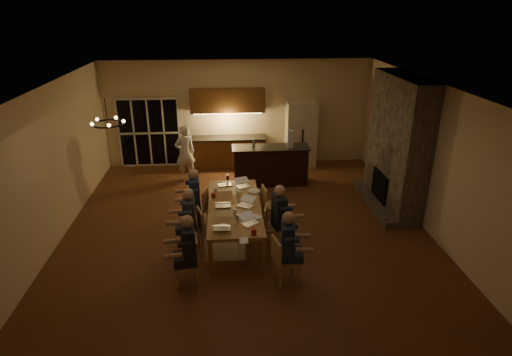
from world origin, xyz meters
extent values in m
plane|color=brown|center=(0.00, 0.00, 0.00)|extent=(9.00, 9.00, 0.00)
cube|color=beige|center=(0.00, 4.52, 1.60)|extent=(8.00, 0.04, 3.20)
cube|color=beige|center=(-4.02, 0.00, 1.60)|extent=(0.04, 9.00, 3.20)
cube|color=beige|center=(4.02, 0.00, 1.60)|extent=(0.04, 9.00, 3.20)
cube|color=white|center=(0.00, 0.00, 3.22)|extent=(8.00, 9.00, 0.04)
cube|color=black|center=(-2.70, 4.47, 1.05)|extent=(1.86, 0.08, 2.10)
cube|color=#6F6157|center=(3.70, 1.20, 1.60)|extent=(0.58, 2.50, 3.20)
cube|color=beige|center=(1.90, 4.15, 1.00)|extent=(0.90, 0.68, 2.00)
cube|color=#AE8445|center=(-0.27, -0.13, 0.38)|extent=(1.10, 2.78, 0.75)
cube|color=black|center=(0.82, 2.75, 0.54)|extent=(2.11, 0.70, 1.08)
imported|color=white|center=(-1.55, 3.27, 0.79)|extent=(0.68, 0.57, 1.59)
torus|color=black|center=(-2.47, -0.80, 2.75)|extent=(0.58, 0.58, 0.03)
cylinder|color=white|center=(-0.27, -0.52, 0.80)|extent=(0.08, 0.08, 0.10)
cylinder|color=white|center=(-0.17, 0.40, 0.80)|extent=(0.08, 0.08, 0.10)
cylinder|color=white|center=(-0.66, 0.61, 0.80)|extent=(0.08, 0.08, 0.10)
cylinder|color=red|center=(0.05, -1.40, 0.81)|extent=(0.10, 0.10, 0.12)
cylinder|color=red|center=(-0.71, 0.30, 0.81)|extent=(0.10, 0.10, 0.12)
cylinder|color=#B2B2B7|center=(-0.23, -0.80, 0.81)|extent=(0.06, 0.06, 0.12)
cylinder|color=#3F0F0C|center=(-0.38, 1.32, 0.81)|extent=(0.07, 0.07, 0.12)
cylinder|color=white|center=(0.14, -0.72, 0.76)|extent=(0.23, 0.23, 0.02)
cylinder|color=white|center=(-0.52, -1.05, 0.76)|extent=(0.24, 0.24, 0.02)
cylinder|color=white|center=(0.21, 0.56, 0.76)|extent=(0.28, 0.28, 0.02)
cube|color=white|center=(-0.14, -1.61, 0.76)|extent=(0.16, 0.22, 0.01)
cylinder|color=#99999E|center=(0.36, 2.75, 1.20)|extent=(0.08, 0.08, 0.24)
cube|color=silver|center=(1.35, 2.67, 1.32)|extent=(0.17, 0.17, 0.47)
camera|label=1|loc=(-0.45, -8.27, 4.71)|focal=30.00mm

